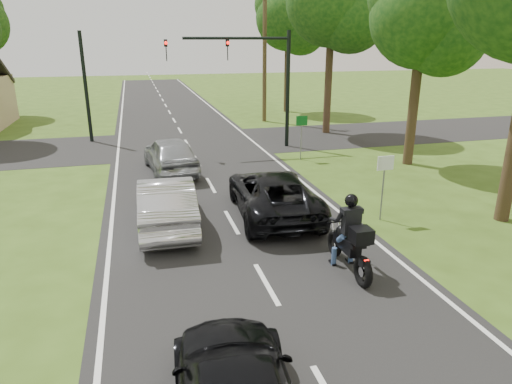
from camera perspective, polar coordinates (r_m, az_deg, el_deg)
The scene contains 15 objects.
ground at distance 11.09m, azimuth 1.30°, elevation -11.43°, with size 140.00×140.00×0.00m, color #365016.
road at distance 20.19m, azimuth -6.61°, elevation 2.49°, with size 8.00×100.00×0.01m, color black.
cross_road at distance 25.96m, azimuth -8.60°, elevation 6.01°, with size 60.00×7.00×0.01m, color black.
motorcycle_rider at distance 11.54m, azimuth 11.73°, elevation -6.12°, with size 0.67×2.37×2.05m.
dark_suv at distance 14.98m, azimuth 2.15°, elevation -0.15°, with size 2.43×5.28×1.47m, color black.
silver_sedan at distance 14.28m, azimuth -11.15°, elevation -1.26°, with size 1.65×4.72×1.56m, color silver.
silver_suv at distance 20.21m, azimuth -10.65°, elevation 4.65°, with size 1.87×4.65×1.58m, color #9B9FA3.
traffic_signal at distance 24.03m, azimuth -0.30°, elevation 15.18°, with size 6.38×0.44×6.00m.
signal_pole_far at distance 27.45m, azimuth -20.50°, elevation 12.09°, with size 0.20×0.20×6.00m, color black.
utility_pole_far at distance 32.47m, azimuth 1.09°, elevation 17.72°, with size 1.60×0.28×10.00m.
sign_white at distance 14.81m, azimuth 15.78°, elevation 2.38°, with size 0.55×0.07×2.12m.
sign_green at distance 21.94m, azimuth 5.71°, elevation 8.09°, with size 0.55×0.07×2.12m.
tree_row_c at distance 21.92m, azimuth 20.98°, elevation 19.20°, with size 4.80×4.65×8.76m.
tree_row_d at distance 28.60m, azimuth 10.30°, elevation 22.05°, with size 5.76×5.58×10.45m.
tree_row_e at distance 37.08m, azimuth 4.60°, elevation 20.47°, with size 5.28×5.12×9.61m.
Camera 1 is at (-2.71, -9.22, 5.54)m, focal length 32.00 mm.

